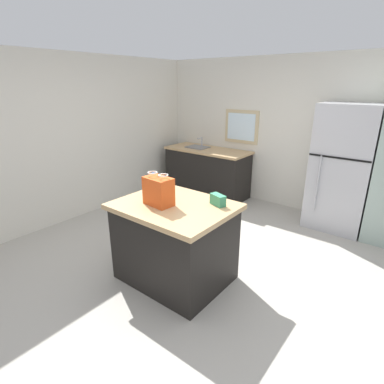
{
  "coord_description": "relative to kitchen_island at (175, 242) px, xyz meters",
  "views": [
    {
      "loc": [
        1.8,
        -2.47,
        2.08
      ],
      "look_at": [
        -0.17,
        0.03,
        0.95
      ],
      "focal_mm": 28.48,
      "sensor_mm": 36.0,
      "label": 1
    }
  ],
  "objects": [
    {
      "name": "ground",
      "position": [
        0.17,
        0.27,
        -0.45
      ],
      "size": [
        6.29,
        6.29,
        0.0
      ],
      "primitive_type": "plane",
      "color": "#ADA89E"
    },
    {
      "name": "back_wall",
      "position": [
        0.15,
        2.89,
        0.81
      ],
      "size": [
        5.22,
        0.13,
        2.53
      ],
      "color": "silver",
      "rests_on": "ground"
    },
    {
      "name": "left_wall",
      "position": [
        -2.44,
        0.27,
        0.81
      ],
      "size": [
        0.1,
        5.24,
        2.53
      ],
      "color": "silver",
      "rests_on": "ground"
    },
    {
      "name": "kitchen_island",
      "position": [
        0.0,
        0.0,
        0.0
      ],
      "size": [
        1.2,
        0.95,
        0.9
      ],
      "color": "black",
      "rests_on": "ground"
    },
    {
      "name": "refrigerator",
      "position": [
        1.04,
        2.5,
        0.46
      ],
      "size": [
        0.8,
        0.67,
        1.83
      ],
      "color": "#B7B7BC",
      "rests_on": "ground"
    },
    {
      "name": "sink_counter",
      "position": [
        -1.35,
        2.49,
        0.01
      ],
      "size": [
        1.64,
        0.69,
        1.09
      ],
      "color": "black",
      "rests_on": "ground"
    },
    {
      "name": "shopping_bag",
      "position": [
        -0.12,
        -0.11,
        0.59
      ],
      "size": [
        0.31,
        0.21,
        0.34
      ],
      "color": "#DB511E",
      "rests_on": "kitchen_island"
    },
    {
      "name": "small_box",
      "position": [
        0.37,
        0.26,
        0.5
      ],
      "size": [
        0.19,
        0.13,
        0.11
      ],
      "primitive_type": "cube",
      "rotation": [
        0.0,
        0.0,
        -0.31
      ],
      "color": "#388E66",
      "rests_on": "kitchen_island"
    },
    {
      "name": "bottle",
      "position": [
        -0.36,
        0.06,
        0.56
      ],
      "size": [
        0.07,
        0.07,
        0.26
      ],
      "color": "#4C9956",
      "rests_on": "kitchen_island"
    }
  ]
}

